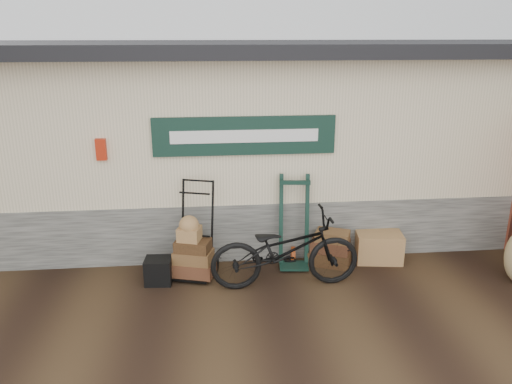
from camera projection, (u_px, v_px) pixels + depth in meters
ground at (273, 291)px, 6.77m from camera, size 80.00×80.00×0.00m
station_building at (253, 134)px, 8.87m from camera, size 14.40×4.10×3.20m
porter_trolley at (196, 229)px, 7.05m from camera, size 0.82×0.71×1.40m
green_barrow at (294, 222)px, 7.33m from camera, size 0.54×0.47×1.38m
suitcase_stack at (330, 247)px, 7.49m from camera, size 0.71×0.60×0.54m
wicker_hamper at (379, 247)px, 7.61m from camera, size 0.74×0.54×0.45m
black_trunk at (159, 271)px, 6.94m from camera, size 0.39×0.34×0.36m
bicycle at (285, 246)px, 6.74m from camera, size 0.77×2.06×1.19m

